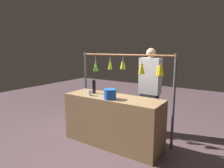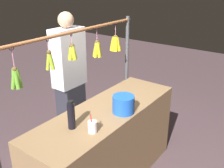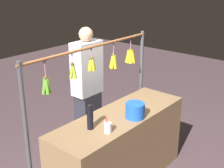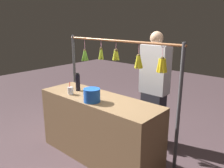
% 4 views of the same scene
% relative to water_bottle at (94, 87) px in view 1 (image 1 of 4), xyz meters
% --- Properties ---
extents(ground_plane, '(12.00, 12.00, 0.00)m').
position_rel_water_bottle_xyz_m(ground_plane, '(-0.44, 0.03, -1.00)').
color(ground_plane, '#4F3C40').
extents(market_counter, '(1.78, 0.58, 0.87)m').
position_rel_water_bottle_xyz_m(market_counter, '(-0.44, 0.03, -0.56)').
color(market_counter, olive).
rests_on(market_counter, ground).
extents(display_rack, '(1.96, 0.13, 1.62)m').
position_rel_water_bottle_xyz_m(display_rack, '(-0.50, -0.36, 0.15)').
color(display_rack, '#4C4C51').
rests_on(display_rack, ground).
extents(water_bottle, '(0.06, 0.06, 0.26)m').
position_rel_water_bottle_xyz_m(water_bottle, '(0.00, 0.00, 0.00)').
color(water_bottle, black).
rests_on(water_bottle, market_counter).
extents(blue_bucket, '(0.21, 0.21, 0.17)m').
position_rel_water_bottle_xyz_m(blue_bucket, '(-0.49, 0.19, -0.04)').
color(blue_bucket, blue).
rests_on(blue_bucket, market_counter).
extents(drink_cup, '(0.08, 0.08, 0.17)m').
position_rel_water_bottle_xyz_m(drink_cup, '(-0.06, 0.18, -0.07)').
color(drink_cup, silver).
rests_on(drink_cup, market_counter).
extents(vendor_person, '(0.41, 0.22, 1.71)m').
position_rel_water_bottle_xyz_m(vendor_person, '(-0.78, -0.80, -0.15)').
color(vendor_person, '#2D2D38').
rests_on(vendor_person, ground).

